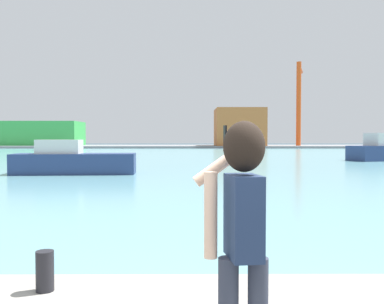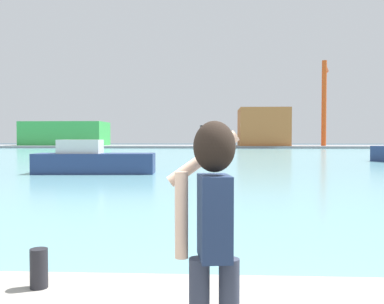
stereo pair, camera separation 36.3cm
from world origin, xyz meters
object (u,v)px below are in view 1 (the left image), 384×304
person_photographer (242,222)px  warehouse_left (40,134)px  boat_moored (73,161)px  warehouse_right (239,127)px  harbor_bollard (45,271)px  port_crane (299,96)px

person_photographer → warehouse_left: 97.82m
person_photographer → boat_moored: 23.24m
boat_moored → warehouse_right: (17.39, 66.83, 3.63)m
harbor_bollard → warehouse_left: (-31.59, 90.25, 2.38)m
boat_moored → port_crane: port_crane is taller
harbor_bollard → boat_moored: 21.11m
warehouse_left → harbor_bollard: bearing=-70.7°
person_photographer → warehouse_left: warehouse_left is taller
harbor_bollard → warehouse_right: size_ratio=0.04×
harbor_bollard → boat_moored: size_ratio=0.06×
harbor_bollard → warehouse_right: bearing=82.1°
harbor_bollard → boat_moored: boat_moored is taller
warehouse_right → port_crane: 14.36m
person_photographer → harbor_bollard: 2.65m
warehouse_right → boat_moored: bearing=-104.6°
person_photographer → harbor_bollard: size_ratio=4.07×
harbor_bollard → boat_moored: (-5.28, 20.44, 0.06)m
harbor_bollard → warehouse_right: 88.19m
warehouse_left → port_crane: size_ratio=1.01×
warehouse_left → warehouse_right: bearing=-3.9°
harbor_bollard → person_photographer: bearing=-41.2°
warehouse_right → port_crane: bearing=-0.8°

